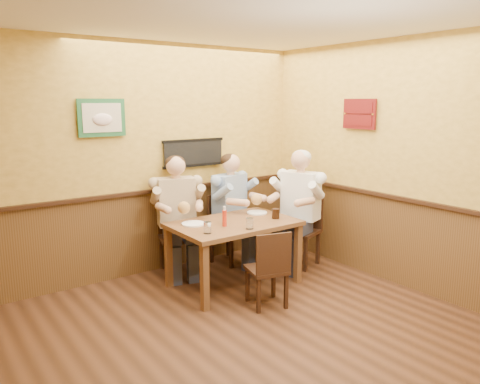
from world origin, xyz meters
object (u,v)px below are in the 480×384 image
Objects in this scene: diner_tan_shirt at (177,221)px; salt_shaker at (225,220)px; chair_back_left at (177,236)px; diner_white_elder at (300,214)px; chair_back_right at (230,229)px; diner_blue_polo at (230,214)px; dining_table at (234,230)px; pepper_shaker at (224,219)px; cola_tumbler at (276,214)px; hot_sauce_bottle at (224,217)px; chair_near_side at (267,268)px; water_glass_mid at (250,223)px; chair_right_end at (300,230)px; water_glass_left at (207,228)px.

diner_tan_shirt is 0.81m from salt_shaker.
diner_white_elder reaches higher than chair_back_left.
diner_blue_polo is (0.00, 0.00, 0.19)m from chair_back_right.
dining_table is 17.88× the size of pepper_shaker.
pepper_shaker is at bearing 69.05° from salt_shaker.
hot_sauce_bottle is (-0.68, 0.07, 0.04)m from cola_tumbler.
cola_tumbler is 0.68m from hot_sauce_bottle.
chair_back_left is 0.20m from diner_tan_shirt.
salt_shaker is 0.07m from pepper_shaker.
water_glass_mid is at bearing -78.19° from chair_near_side.
chair_near_side is at bearing -93.42° from water_glass_mid.
pepper_shaker is (-0.06, 0.70, 0.38)m from chair_near_side.
chair_right_end is 1.58m from diner_tan_shirt.
water_glass_left is (-0.44, 0.44, 0.40)m from chair_near_side.
cola_tumbler is at bearing -30.85° from chair_back_left.
dining_table is at bearing -106.94° from chair_right_end.
water_glass_left is (-0.49, -0.22, 0.15)m from dining_table.
diner_tan_shirt is 0.99m from water_glass_left.
diner_tan_shirt is 16.76× the size of pepper_shaker.
diner_white_elder is at bearing 0.00° from chair_right_end.
diner_blue_polo is 0.98m from hot_sauce_bottle.
water_glass_mid is (-0.03, -0.34, 0.15)m from dining_table.
chair_back_left is 1.57m from chair_right_end.
chair_right_end is at bearing -133.04° from chair_near_side.
cola_tumbler is (0.52, 0.18, -0.00)m from water_glass_mid.
hot_sauce_bottle is (-1.26, -0.12, 0.38)m from chair_right_end.
diner_blue_polo is (0.40, 0.67, -0.01)m from dining_table.
chair_near_side is 1.34m from diner_white_elder.
cola_tumbler is (-0.58, -0.19, 0.13)m from diner_white_elder.
chair_near_side is 10.46× the size of pepper_shaker.
diner_tan_shirt is 1.14m from water_glass_mid.
chair_near_side is at bearing -137.23° from cola_tumbler.
diner_tan_shirt is 10.94× the size of water_glass_mid.
diner_tan_shirt reaches higher than hot_sauce_bottle.
chair_right_end is at bearing 5.54° from hot_sauce_bottle.
pepper_shaker is (-0.51, -0.62, 0.34)m from chair_back_right.
chair_right_end is 8.09× the size of cola_tumbler.
chair_near_side is 0.62× the size of diner_tan_shirt.
diner_white_elder is 0.63m from cola_tumbler.
hot_sauce_bottle is 2.57× the size of pepper_shaker.
chair_right_end is at bearing 18.79° from water_glass_mid.
chair_back_right is at bearing 51.91° from salt_shaker.
diner_blue_polo is at bearing 0.00° from chair_back_right.
hot_sauce_bottle reaches higher than water_glass_left.
diner_white_elder reaches higher than diner_tan_shirt.
chair_near_side is (-1.12, -0.69, -0.06)m from chair_right_end.
chair_back_right is at bearing 51.87° from hot_sauce_bottle.
diner_blue_polo reaches higher than salt_shaker.
diner_white_elder reaches higher than water_glass_mid.
diner_blue_polo reaches higher than chair_right_end.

